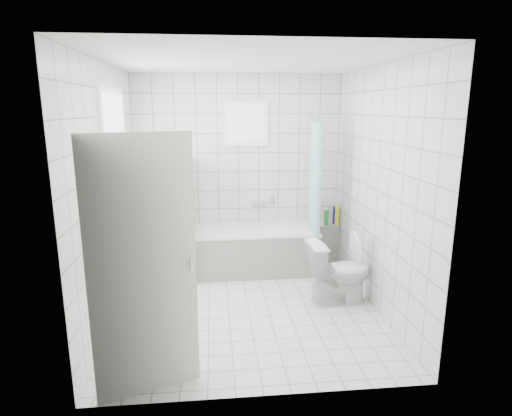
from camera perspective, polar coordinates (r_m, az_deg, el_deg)
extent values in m
plane|color=white|center=(4.87, -1.09, -13.12)|extent=(3.00, 3.00, 0.00)
plane|color=white|center=(4.38, -1.24, 18.99)|extent=(3.00, 3.00, 0.00)
cube|color=white|center=(5.92, -2.35, 4.87)|extent=(2.80, 0.02, 2.60)
cube|color=white|center=(2.99, 1.19, -3.46)|extent=(2.80, 0.02, 2.60)
cube|color=white|center=(4.55, -19.01, 1.62)|extent=(0.02, 3.00, 2.60)
cube|color=white|center=(4.76, 15.88, 2.32)|extent=(0.02, 3.00, 2.60)
cube|color=white|center=(4.79, -17.96, 5.87)|extent=(0.01, 0.90, 1.40)
cube|color=white|center=(5.82, -1.38, 11.16)|extent=(0.50, 0.01, 0.50)
cube|color=white|center=(4.92, -16.84, -2.68)|extent=(0.18, 1.02, 0.08)
cube|color=silver|center=(3.27, -14.80, -8.01)|extent=(0.76, 0.33, 2.00)
cube|color=white|center=(5.81, -0.14, -5.69)|extent=(1.62, 0.75, 0.55)
cube|color=white|center=(5.72, -0.15, -2.95)|extent=(1.64, 0.77, 0.03)
cube|color=white|center=(5.61, -9.12, -1.49)|extent=(0.15, 0.85, 1.50)
cube|color=white|center=(6.25, 9.73, -4.53)|extent=(0.40, 0.24, 0.55)
imported|color=white|center=(4.93, 11.00, -8.36)|extent=(0.75, 0.47, 0.73)
cylinder|color=silver|center=(5.60, 7.78, 11.48)|extent=(0.02, 0.80, 0.02)
cube|color=silver|center=(5.99, 0.49, 0.59)|extent=(0.18, 0.06, 0.06)
imported|color=white|center=(4.96, -16.67, -0.13)|extent=(0.17, 0.17, 0.32)
imported|color=#FB6183|center=(4.55, -17.66, -1.35)|extent=(0.15, 0.15, 0.33)
imported|color=silver|center=(4.86, -16.87, -1.29)|extent=(0.19, 0.19, 0.18)
imported|color=#2CCABD|center=(4.72, -17.20, -1.77)|extent=(0.11, 0.11, 0.17)
cylinder|color=#189432|center=(6.06, 9.37, -1.27)|extent=(0.06, 0.06, 0.22)
cylinder|color=yellow|center=(6.06, 10.78, -1.05)|extent=(0.06, 0.06, 0.28)
cylinder|color=#1E15AE|center=(6.17, 10.49, -0.91)|extent=(0.06, 0.06, 0.25)
cylinder|color=red|center=(6.14, 9.34, -1.16)|extent=(0.06, 0.06, 0.20)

